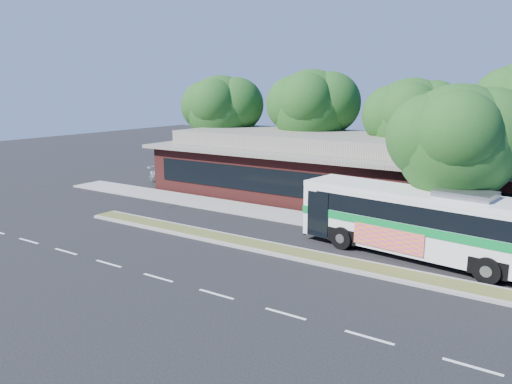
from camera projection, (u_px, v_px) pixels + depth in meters
ground at (284, 257)px, 22.78m from camera, size 120.00×120.00×0.00m
median_strip at (290, 252)px, 23.25m from camera, size 26.00×1.10×0.15m
sidewalk at (341, 225)px, 27.99m from camera, size 44.00×2.60×0.12m
parking_lot at (155, 183)px, 40.66m from camera, size 14.00×12.00×0.01m
plaza_building at (384, 172)px, 32.94m from camera, size 33.20×11.20×4.45m
tree_bg_a at (226, 109)px, 41.81m from camera, size 6.47×5.80×8.63m
tree_bg_b at (317, 107)px, 38.24m from camera, size 6.69×6.00×9.00m
tree_bg_c at (418, 118)px, 33.22m from camera, size 6.24×5.60×8.26m
transit_bus at (430, 219)px, 22.14m from camera, size 12.16×4.11×3.35m
sedan at (180, 177)px, 38.96m from camera, size 5.26×2.14×1.53m
sidewalk_tree at (467, 142)px, 22.69m from camera, size 6.12×5.49×7.80m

